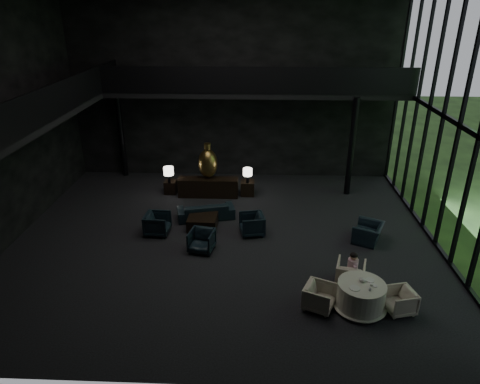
{
  "coord_description": "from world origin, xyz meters",
  "views": [
    {
      "loc": [
        1.04,
        -12.45,
        7.25
      ],
      "look_at": [
        0.5,
        0.5,
        1.53
      ],
      "focal_mm": 32.0,
      "sensor_mm": 36.0,
      "label": 1
    }
  ],
  "objects_px": {
    "lounge_armchair_east": "(252,223)",
    "dining_chair_west": "(319,296)",
    "lounge_armchair_south": "(202,240)",
    "lounge_armchair_west": "(157,222)",
    "console": "(208,187)",
    "bronze_urn": "(208,163)",
    "child": "(353,263)",
    "coffee_table": "(203,222)",
    "dining_chair_east": "(399,301)",
    "table_lamp_right": "(248,173)",
    "window_armchair": "(368,231)",
    "dining_chair_north": "(350,272)",
    "dining_table": "(360,298)",
    "table_lamp_left": "(169,172)",
    "side_table_left": "(171,187)",
    "sofa": "(206,208)",
    "side_table_right": "(248,188)"
  },
  "relations": [
    {
      "from": "side_table_left",
      "to": "table_lamp_left",
      "type": "height_order",
      "value": "table_lamp_left"
    },
    {
      "from": "side_table_right",
      "to": "sofa",
      "type": "xyz_separation_m",
      "value": [
        -1.48,
        -2.15,
        0.1
      ]
    },
    {
      "from": "side_table_left",
      "to": "dining_chair_north",
      "type": "relative_size",
      "value": 0.68
    },
    {
      "from": "table_lamp_left",
      "to": "side_table_left",
      "type": "bearing_deg",
      "value": 90.0
    },
    {
      "from": "bronze_urn",
      "to": "coffee_table",
      "type": "distance_m",
      "value": 3.05
    },
    {
      "from": "console",
      "to": "coffee_table",
      "type": "relative_size",
      "value": 2.42
    },
    {
      "from": "lounge_armchair_east",
      "to": "dining_chair_west",
      "type": "xyz_separation_m",
      "value": [
        1.8,
        -3.84,
        -0.06
      ]
    },
    {
      "from": "console",
      "to": "bronze_urn",
      "type": "height_order",
      "value": "bronze_urn"
    },
    {
      "from": "child",
      "to": "sofa",
      "type": "bearing_deg",
      "value": -41.22
    },
    {
      "from": "lounge_armchair_south",
      "to": "lounge_armchair_east",
      "type": "bearing_deg",
      "value": 47.8
    },
    {
      "from": "console",
      "to": "lounge_armchair_east",
      "type": "relative_size",
      "value": 2.9
    },
    {
      "from": "dining_table",
      "to": "window_armchair",
      "type": "bearing_deg",
      "value": 74.03
    },
    {
      "from": "lounge_armchair_south",
      "to": "window_armchair",
      "type": "xyz_separation_m",
      "value": [
        5.42,
        0.81,
        0.02
      ]
    },
    {
      "from": "lounge_armchair_east",
      "to": "dining_chair_east",
      "type": "height_order",
      "value": "lounge_armchair_east"
    },
    {
      "from": "console",
      "to": "dining_table",
      "type": "bearing_deg",
      "value": -55.74
    },
    {
      "from": "lounge_armchair_south",
      "to": "lounge_armchair_west",
      "type": "bearing_deg",
      "value": 158.88
    },
    {
      "from": "table_lamp_right",
      "to": "window_armchair",
      "type": "height_order",
      "value": "table_lamp_right"
    },
    {
      "from": "lounge_armchair_south",
      "to": "dining_chair_west",
      "type": "height_order",
      "value": "lounge_armchair_south"
    },
    {
      "from": "lounge_armchair_east",
      "to": "lounge_armchair_south",
      "type": "height_order",
      "value": "lounge_armchair_east"
    },
    {
      "from": "table_lamp_right",
      "to": "dining_chair_north",
      "type": "relative_size",
      "value": 0.78
    },
    {
      "from": "coffee_table",
      "to": "dining_chair_west",
      "type": "xyz_separation_m",
      "value": [
        3.53,
        -4.24,
        0.14
      ]
    },
    {
      "from": "table_lamp_right",
      "to": "dining_chair_west",
      "type": "bearing_deg",
      "value": -73.73
    },
    {
      "from": "sofa",
      "to": "dining_chair_north",
      "type": "height_order",
      "value": "sofa"
    },
    {
      "from": "sofa",
      "to": "window_armchair",
      "type": "xyz_separation_m",
      "value": [
        5.55,
        -1.47,
        -0.0
      ]
    },
    {
      "from": "bronze_urn",
      "to": "dining_chair_west",
      "type": "relative_size",
      "value": 2.0
    },
    {
      "from": "bronze_urn",
      "to": "lounge_armchair_west",
      "type": "distance_m",
      "value": 3.73
    },
    {
      "from": "dining_chair_east",
      "to": "lounge_armchair_south",
      "type": "bearing_deg",
      "value": -130.57
    },
    {
      "from": "dining_chair_east",
      "to": "lounge_armchair_west",
      "type": "bearing_deg",
      "value": -131.94
    },
    {
      "from": "bronze_urn",
      "to": "table_lamp_right",
      "type": "xyz_separation_m",
      "value": [
        1.6,
        -0.1,
        -0.35
      ]
    },
    {
      "from": "bronze_urn",
      "to": "dining_chair_north",
      "type": "bearing_deg",
      "value": -52.28
    },
    {
      "from": "lounge_armchair_south",
      "to": "dining_chair_east",
      "type": "relative_size",
      "value": 1.2
    },
    {
      "from": "side_table_left",
      "to": "dining_table",
      "type": "bearing_deg",
      "value": -48.59
    },
    {
      "from": "bronze_urn",
      "to": "child",
      "type": "relative_size",
      "value": 2.32
    },
    {
      "from": "sofa",
      "to": "child",
      "type": "relative_size",
      "value": 3.32
    },
    {
      "from": "coffee_table",
      "to": "dining_table",
      "type": "xyz_separation_m",
      "value": [
        4.59,
        -4.2,
        0.1
      ]
    },
    {
      "from": "dining_chair_north",
      "to": "child",
      "type": "relative_size",
      "value": 1.28
    },
    {
      "from": "bronze_urn",
      "to": "lounge_armchair_east",
      "type": "relative_size",
      "value": 1.71
    },
    {
      "from": "lounge_armchair_west",
      "to": "table_lamp_right",
      "type": "bearing_deg",
      "value": -39.65
    },
    {
      "from": "side_table_left",
      "to": "table_lamp_right",
      "type": "relative_size",
      "value": 0.87
    },
    {
      "from": "lounge_armchair_south",
      "to": "side_table_left",
      "type": "bearing_deg",
      "value": 123.86
    },
    {
      "from": "lounge_armchair_east",
      "to": "table_lamp_right",
      "type": "bearing_deg",
      "value": 173.06
    },
    {
      "from": "bronze_urn",
      "to": "side_table_left",
      "type": "height_order",
      "value": "bronze_urn"
    },
    {
      "from": "table_lamp_left",
      "to": "table_lamp_right",
      "type": "distance_m",
      "value": 3.2
    },
    {
      "from": "console",
      "to": "coffee_table",
      "type": "height_order",
      "value": "console"
    },
    {
      "from": "side_table_right",
      "to": "window_armchair",
      "type": "bearing_deg",
      "value": -41.69
    },
    {
      "from": "table_lamp_right",
      "to": "bronze_urn",
      "type": "bearing_deg",
      "value": 176.6
    },
    {
      "from": "dining_chair_east",
      "to": "side_table_right",
      "type": "bearing_deg",
      "value": -164.24
    },
    {
      "from": "table_lamp_left",
      "to": "dining_table",
      "type": "bearing_deg",
      "value": -47.85
    },
    {
      "from": "bronze_urn",
      "to": "dining_chair_east",
      "type": "relative_size",
      "value": 2.25
    },
    {
      "from": "bronze_urn",
      "to": "lounge_armchair_east",
      "type": "height_order",
      "value": "bronze_urn"
    }
  ]
}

